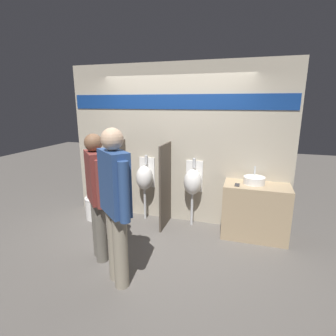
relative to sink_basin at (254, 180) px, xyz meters
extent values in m
plane|color=#5B5651|center=(-1.32, -0.36, -0.91)|extent=(16.00, 16.00, 0.00)
cube|color=#B2A893|center=(-1.32, 0.24, 0.44)|extent=(3.82, 0.06, 2.70)
cube|color=navy|center=(-1.32, 0.20, 1.16)|extent=(3.74, 0.01, 0.24)
cube|color=tan|center=(0.05, -0.05, -0.48)|extent=(0.97, 0.52, 0.85)
cylinder|color=white|center=(0.00, 0.00, 0.00)|extent=(0.32, 0.32, 0.11)
cylinder|color=silver|center=(0.00, 0.11, 0.12)|extent=(0.03, 0.03, 0.14)
cube|color=#232328|center=(-0.24, -0.16, -0.05)|extent=(0.07, 0.14, 0.01)
cube|color=#4C4238|center=(-2.27, -0.08, -0.20)|extent=(0.03, 0.58, 1.42)
cube|color=#4C4238|center=(-1.40, -0.08, -0.20)|extent=(0.03, 0.58, 1.42)
cylinder|color=silver|center=(-1.83, 0.06, -0.62)|extent=(0.04, 0.04, 0.58)
ellipsoid|color=white|center=(-1.83, 0.06, -0.14)|extent=(0.30, 0.28, 0.43)
cube|color=white|center=(-1.83, 0.19, -0.07)|extent=(0.29, 0.02, 0.54)
cylinder|color=silver|center=(-1.83, 0.16, 0.17)|extent=(0.06, 0.06, 0.16)
cylinder|color=silver|center=(-0.97, 0.06, -0.62)|extent=(0.04, 0.04, 0.58)
ellipsoid|color=white|center=(-0.97, 0.06, -0.14)|extent=(0.30, 0.28, 0.43)
cube|color=white|center=(-0.97, 0.19, -0.07)|extent=(0.29, 0.02, 0.54)
cylinder|color=silver|center=(-0.97, 0.16, 0.17)|extent=(0.06, 0.06, 0.16)
cylinder|color=white|center=(-2.70, -0.17, -0.72)|extent=(0.39, 0.39, 0.37)
torus|color=white|center=(-2.70, -0.17, -0.53)|extent=(0.40, 0.40, 0.04)
cube|color=white|center=(-2.70, 0.12, -0.36)|extent=(0.39, 0.16, 0.36)
cylinder|color=silver|center=(-2.70, 0.10, -0.10)|extent=(0.06, 0.06, 0.14)
cylinder|color=#666056|center=(-1.89, -1.33, -0.50)|extent=(0.15, 0.15, 0.82)
cylinder|color=#666056|center=(-2.00, -1.22, -0.50)|extent=(0.15, 0.15, 0.82)
cube|color=brown|center=(-1.95, -1.27, 0.24)|extent=(0.43, 0.44, 0.65)
cylinder|color=brown|center=(-1.78, -1.45, 0.21)|extent=(0.10, 0.10, 0.60)
cylinder|color=brown|center=(-2.12, -1.10, 0.21)|extent=(0.10, 0.10, 0.60)
sphere|color=brown|center=(-1.95, -1.27, 0.68)|extent=(0.22, 0.22, 0.22)
cylinder|color=gray|center=(-1.41, -1.71, -0.47)|extent=(0.17, 0.17, 0.88)
cylinder|color=gray|center=(-1.54, -1.59, -0.47)|extent=(0.17, 0.17, 0.88)
cube|color=#2D4C84|center=(-1.48, -1.65, 0.32)|extent=(0.48, 0.45, 0.70)
cylinder|color=#2D4C84|center=(-1.28, -1.82, 0.29)|extent=(0.11, 0.11, 0.64)
cylinder|color=#2D4C84|center=(-1.68, -1.48, 0.29)|extent=(0.11, 0.11, 0.64)
sphere|color=beige|center=(-1.48, -1.65, 0.79)|extent=(0.24, 0.24, 0.24)
camera|label=1|loc=(-0.13, -4.05, 1.16)|focal=28.00mm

